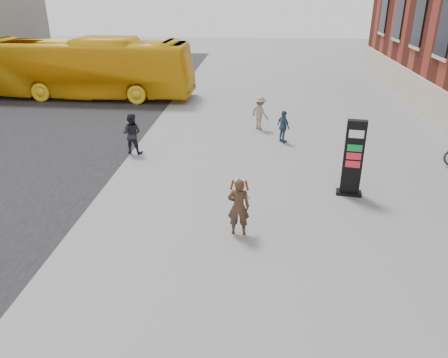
# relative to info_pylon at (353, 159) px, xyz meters

# --- Properties ---
(ground) EXTENTS (100.00, 100.00, 0.00)m
(ground) POSITION_rel_info_pylon_xyz_m (-3.55, -2.16, -1.31)
(ground) COLOR #9E9EA3
(info_pylon) EXTENTS (0.89, 0.54, 2.62)m
(info_pylon) POSITION_rel_info_pylon_xyz_m (0.00, 0.00, 0.00)
(info_pylon) COLOR black
(info_pylon) RESTS_ON ground
(woman) EXTENTS (0.65, 0.58, 1.72)m
(woman) POSITION_rel_info_pylon_xyz_m (-3.64, -2.88, -0.42)
(woman) COLOR #402C1D
(woman) RESTS_ON ground
(bus) EXTENTS (13.21, 3.41, 3.66)m
(bus) POSITION_rel_info_pylon_xyz_m (-13.88, 12.98, 0.52)
(bus) COLOR yellow
(bus) RESTS_ON road
(pedestrian_a) EXTENTS (0.89, 0.72, 1.73)m
(pedestrian_a) POSITION_rel_info_pylon_xyz_m (-8.44, 3.33, -0.44)
(pedestrian_a) COLOR black
(pedestrian_a) RESTS_ON ground
(pedestrian_b) EXTENTS (1.18, 1.17, 1.64)m
(pedestrian_b) POSITION_rel_info_pylon_xyz_m (-3.10, 7.19, -0.49)
(pedestrian_b) COLOR gray
(pedestrian_b) RESTS_ON ground
(pedestrian_c) EXTENTS (0.77, 0.91, 1.46)m
(pedestrian_c) POSITION_rel_info_pylon_xyz_m (-2.04, 5.26, -0.57)
(pedestrian_c) COLOR #374F67
(pedestrian_c) RESTS_ON ground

